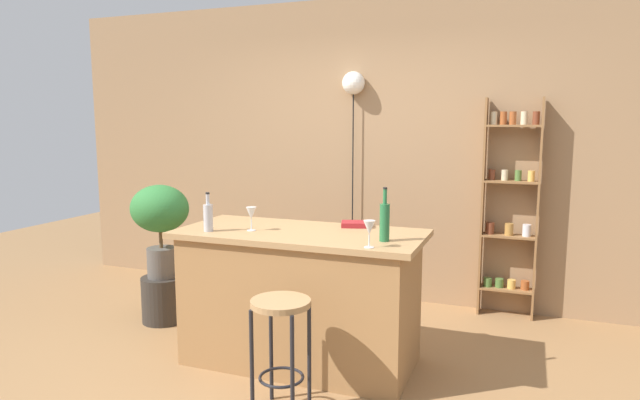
# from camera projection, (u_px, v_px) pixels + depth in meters

# --- Properties ---
(ground) EXTENTS (12.00, 12.00, 0.00)m
(ground) POSITION_uv_depth(u_px,v_px,m) (283.00, 379.00, 3.64)
(ground) COLOR olive
(back_wall) EXTENTS (6.40, 0.10, 2.80)m
(back_wall) POSITION_uv_depth(u_px,v_px,m) (368.00, 151.00, 5.25)
(back_wall) COLOR #997551
(back_wall) RESTS_ON ground
(kitchen_counter) EXTENTS (1.69, 0.78, 0.94)m
(kitchen_counter) POSITION_uv_depth(u_px,v_px,m) (301.00, 297.00, 3.85)
(kitchen_counter) COLOR #9E7042
(kitchen_counter) RESTS_ON ground
(bar_stool) EXTENTS (0.34, 0.34, 0.68)m
(bar_stool) POSITION_uv_depth(u_px,v_px,m) (281.00, 329.00, 3.16)
(bar_stool) COLOR black
(bar_stool) RESTS_ON ground
(spice_shelf) EXTENTS (0.46, 0.16, 1.88)m
(spice_shelf) POSITION_uv_depth(u_px,v_px,m) (510.00, 207.00, 4.72)
(spice_shelf) COLOR olive
(spice_shelf) RESTS_ON ground
(plant_stool) EXTENTS (0.36, 0.36, 0.38)m
(plant_stool) POSITION_uv_depth(u_px,v_px,m) (163.00, 299.00, 4.68)
(plant_stool) COLOR #2D2823
(plant_stool) RESTS_ON ground
(potted_plant) EXTENTS (0.49, 0.44, 0.78)m
(potted_plant) POSITION_uv_depth(u_px,v_px,m) (160.00, 217.00, 4.58)
(potted_plant) COLOR #514C47
(potted_plant) RESTS_ON plant_stool
(bottle_spirits_clear) EXTENTS (0.06, 0.06, 0.27)m
(bottle_spirits_clear) POSITION_uv_depth(u_px,v_px,m) (208.00, 217.00, 3.77)
(bottle_spirits_clear) COLOR #B2B2B7
(bottle_spirits_clear) RESTS_ON kitchen_counter
(bottle_sauce_amber) EXTENTS (0.06, 0.06, 0.34)m
(bottle_sauce_amber) POSITION_uv_depth(u_px,v_px,m) (385.00, 221.00, 3.46)
(bottle_sauce_amber) COLOR #236638
(bottle_sauce_amber) RESTS_ON kitchen_counter
(wine_glass_left) EXTENTS (0.07, 0.07, 0.16)m
(wine_glass_left) POSITION_uv_depth(u_px,v_px,m) (369.00, 228.00, 3.28)
(wine_glass_left) COLOR silver
(wine_glass_left) RESTS_ON kitchen_counter
(wine_glass_center) EXTENTS (0.07, 0.07, 0.16)m
(wine_glass_center) POSITION_uv_depth(u_px,v_px,m) (251.00, 214.00, 3.79)
(wine_glass_center) COLOR silver
(wine_glass_center) RESTS_ON kitchen_counter
(cookbook) EXTENTS (0.24, 0.20, 0.03)m
(cookbook) POSITION_uv_depth(u_px,v_px,m) (356.00, 224.00, 3.95)
(cookbook) COLOR maroon
(cookbook) RESTS_ON kitchen_counter
(pendant_globe_light) EXTENTS (0.21, 0.21, 2.13)m
(pendant_globe_light) POSITION_uv_depth(u_px,v_px,m) (353.00, 86.00, 5.10)
(pendant_globe_light) COLOR black
(pendant_globe_light) RESTS_ON ground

